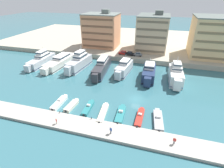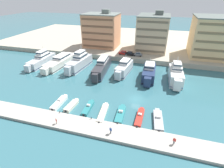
# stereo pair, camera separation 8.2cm
# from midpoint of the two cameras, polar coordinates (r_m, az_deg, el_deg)

# --- Properties ---
(ground_plane) EXTENTS (400.00, 400.00, 0.00)m
(ground_plane) POSITION_cam_midpoint_polar(r_m,az_deg,el_deg) (52.48, 7.83, -5.01)
(ground_plane) COLOR #336670
(quay_promenade) EXTENTS (180.00, 70.00, 2.08)m
(quay_promenade) POSITION_cam_midpoint_polar(r_m,az_deg,el_deg) (111.86, 13.34, 13.17)
(quay_promenade) COLOR #ADA38E
(quay_promenade) RESTS_ON ground
(pier_dock) EXTENTS (120.00, 5.47, 0.67)m
(pier_dock) POSITION_cam_midpoint_polar(r_m,az_deg,el_deg) (40.41, 4.24, -16.05)
(pier_dock) COLOR #A8A399
(pier_dock) RESTS_ON ground
(yacht_silver_far_left) EXTENTS (4.25, 18.31, 7.67)m
(yacht_silver_far_left) POSITION_cam_midpoint_polar(r_m,az_deg,el_deg) (82.01, -22.01, 7.30)
(yacht_silver_far_left) COLOR silver
(yacht_silver_far_left) RESTS_ON ground
(yacht_ivory_left) EXTENTS (6.15, 21.69, 6.11)m
(yacht_ivory_left) POSITION_cam_midpoint_polar(r_m,az_deg,el_deg) (78.38, -16.50, 7.00)
(yacht_ivory_left) COLOR silver
(yacht_ivory_left) RESTS_ON ground
(yacht_silver_mid_left) EXTENTS (5.63, 17.76, 8.80)m
(yacht_silver_mid_left) POSITION_cam_midpoint_polar(r_m,az_deg,el_deg) (73.41, -10.62, 7.01)
(yacht_silver_mid_left) COLOR silver
(yacht_silver_mid_left) RESTS_ON ground
(yacht_charcoal_center_left) EXTENTS (5.33, 21.03, 7.20)m
(yacht_charcoal_center_left) POSITION_cam_midpoint_polar(r_m,az_deg,el_deg) (68.98, -3.21, 5.71)
(yacht_charcoal_center_left) COLOR #333338
(yacht_charcoal_center_left) RESTS_ON ground
(yacht_silver_center) EXTENTS (4.97, 14.99, 7.01)m
(yacht_silver_center) POSITION_cam_midpoint_polar(r_m,az_deg,el_deg) (67.77, 3.98, 5.20)
(yacht_silver_center) COLOR silver
(yacht_silver_center) RESTS_ON ground
(yacht_navy_center_right) EXTENTS (4.63, 15.35, 7.17)m
(yacht_navy_center_right) POSITION_cam_midpoint_polar(r_m,az_deg,el_deg) (64.82, 12.02, 3.58)
(yacht_navy_center_right) COLOR navy
(yacht_navy_center_right) RESTS_ON ground
(yacht_white_mid_right) EXTENTS (4.87, 15.44, 8.55)m
(yacht_white_mid_right) POSITION_cam_midpoint_polar(r_m,az_deg,el_deg) (65.00, 20.15, 2.84)
(yacht_white_mid_right) COLOR white
(yacht_white_mid_right) RESTS_ON ground
(motorboat_white_far_left) EXTENTS (1.88, 7.87, 1.45)m
(motorboat_white_far_left) POSITION_cam_midpoint_polar(r_m,az_deg,el_deg) (51.88, -16.78, -5.83)
(motorboat_white_far_left) COLOR white
(motorboat_white_far_left) RESTS_ON ground
(motorboat_cream_left) EXTENTS (2.06, 6.40, 0.93)m
(motorboat_cream_left) POSITION_cam_midpoint_polar(r_m,az_deg,el_deg) (49.87, -13.02, -6.85)
(motorboat_cream_left) COLOR beige
(motorboat_cream_left) RESTS_ON ground
(motorboat_teal_mid_left) EXTENTS (1.90, 7.31, 1.24)m
(motorboat_teal_mid_left) POSITION_cam_midpoint_polar(r_m,az_deg,el_deg) (48.31, -7.73, -7.66)
(motorboat_teal_mid_left) COLOR teal
(motorboat_teal_mid_left) RESTS_ON ground
(motorboat_cream_center_left) EXTENTS (2.31, 8.61, 0.87)m
(motorboat_cream_center_left) POSITION_cam_midpoint_polar(r_m,az_deg,el_deg) (46.07, -2.90, -9.40)
(motorboat_cream_center_left) COLOR beige
(motorboat_cream_center_left) RESTS_ON ground
(motorboat_teal_center) EXTENTS (2.32, 8.06, 1.44)m
(motorboat_teal_center) POSITION_cam_midpoint_polar(r_m,az_deg,el_deg) (45.52, 2.84, -9.83)
(motorboat_teal_center) COLOR teal
(motorboat_teal_center) RESTS_ON ground
(motorboat_red_center_right) EXTENTS (1.69, 7.92, 1.50)m
(motorboat_red_center_right) POSITION_cam_midpoint_polar(r_m,az_deg,el_deg) (44.88, 9.06, -10.74)
(motorboat_red_center_right) COLOR red
(motorboat_red_center_right) RESTS_ON ground
(motorboat_grey_mid_right) EXTENTS (2.96, 8.73, 1.42)m
(motorboat_grey_mid_right) POSITION_cam_midpoint_polar(r_m,az_deg,el_deg) (45.22, 14.86, -11.23)
(motorboat_grey_mid_right) COLOR #9EA3A8
(motorboat_grey_mid_right) RESTS_ON ground
(car_red_far_left) EXTENTS (4.16, 2.04, 1.80)m
(car_red_far_left) POSITION_cam_midpoint_polar(r_m,az_deg,el_deg) (82.93, 3.77, 10.20)
(car_red_far_left) COLOR red
(car_red_far_left) RESTS_ON quay_promenade
(car_black_left) EXTENTS (4.15, 2.01, 1.80)m
(car_black_left) POSITION_cam_midpoint_polar(r_m,az_deg,el_deg) (82.16, 5.90, 9.94)
(car_black_left) COLOR black
(car_black_left) RESTS_ON quay_promenade
(car_grey_mid_left) EXTENTS (4.11, 1.94, 1.80)m
(car_grey_mid_left) POSITION_cam_midpoint_polar(r_m,az_deg,el_deg) (81.70, 8.49, 9.68)
(car_grey_mid_left) COLOR slate
(car_grey_mid_left) RESTS_ON quay_promenade
(apartment_block_far_left) EXTENTS (17.49, 13.68, 18.52)m
(apartment_block_far_left) POSITION_cam_midpoint_polar(r_m,az_deg,el_deg) (95.14, -3.36, 17.11)
(apartment_block_far_left) COLOR tan
(apartment_block_far_left) RESTS_ON quay_promenade
(apartment_block_left) EXTENTS (14.54, 17.74, 18.61)m
(apartment_block_left) POSITION_cam_midpoint_polar(r_m,az_deg,el_deg) (91.16, 13.17, 16.00)
(apartment_block_left) COLOR #C6AD89
(apartment_block_left) RESTS_ON quay_promenade
(apartment_block_mid_left) EXTENTS (21.30, 18.15, 19.20)m
(apartment_block_mid_left) POSITION_cam_midpoint_polar(r_m,az_deg,el_deg) (91.08, 31.11, 12.98)
(apartment_block_mid_left) COLOR #E0BC84
(apartment_block_mid_left) RESTS_ON quay_promenade
(pedestrian_near_edge) EXTENTS (0.62, 0.35, 1.67)m
(pedestrian_near_edge) POSITION_cam_midpoint_polar(r_m,az_deg,el_deg) (39.31, 19.76, -16.93)
(pedestrian_near_edge) COLOR #4C515B
(pedestrian_near_edge) RESTS_ON pier_dock
(pedestrian_mid_deck) EXTENTS (0.43, 0.47, 1.55)m
(pedestrian_mid_deck) POSITION_cam_midpoint_polar(r_m,az_deg,el_deg) (43.82, -17.71, -11.28)
(pedestrian_mid_deck) COLOR #7A6B56
(pedestrian_mid_deck) RESTS_ON pier_dock
(pedestrian_far_side) EXTENTS (0.61, 0.44, 1.77)m
(pedestrian_far_side) POSITION_cam_midpoint_polar(r_m,az_deg,el_deg) (39.28, -0.39, -14.74)
(pedestrian_far_side) COLOR #4C515B
(pedestrian_far_side) RESTS_ON pier_dock
(bollard_west) EXTENTS (0.20, 0.20, 0.61)m
(bollard_west) POSITION_cam_midpoint_polar(r_m,az_deg,el_deg) (47.39, -16.66, -8.67)
(bollard_west) COLOR #2D2D33
(bollard_west) RESTS_ON pier_dock
(bollard_west_mid) EXTENTS (0.20, 0.20, 0.61)m
(bollard_west_mid) POSITION_cam_midpoint_polar(r_m,az_deg,el_deg) (43.82, -6.76, -10.90)
(bollard_west_mid) COLOR #2D2D33
(bollard_west_mid) RESTS_ON pier_dock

